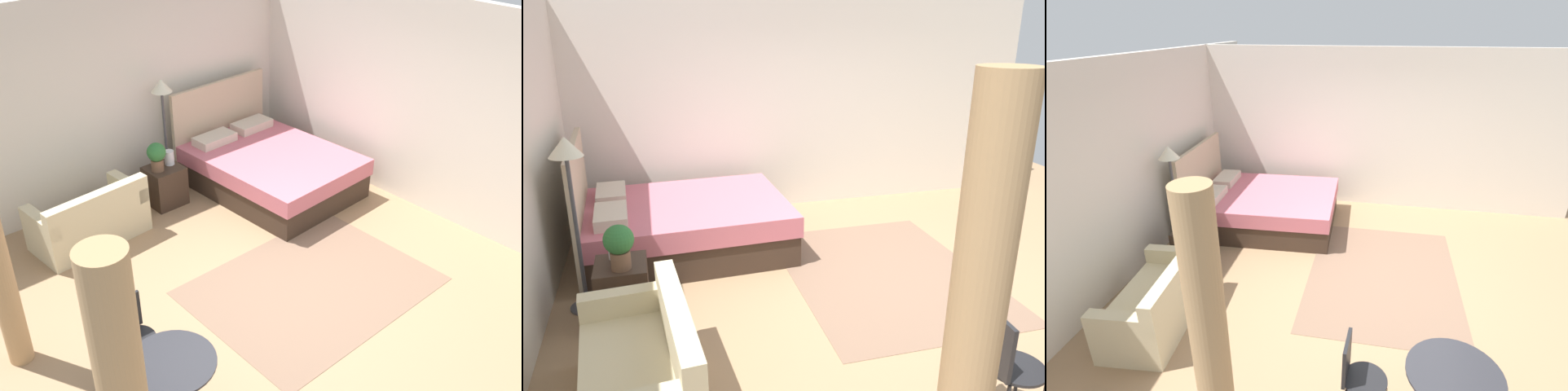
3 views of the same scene
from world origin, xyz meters
TOP-DOWN VIEW (x-y plane):
  - ground_plane at (0.00, 0.00)m, footprint 8.51×9.45m
  - wall_back at (0.00, 3.22)m, footprint 8.51×0.12m
  - wall_right at (2.76, 0.00)m, footprint 0.12×6.45m
  - area_rug at (0.36, -0.11)m, footprint 2.57×1.94m
  - bed at (1.52, 1.90)m, footprint 1.80×2.32m
  - couch at (-1.02, 2.33)m, footprint 1.40×0.82m
  - nightstand at (0.18, 2.49)m, footprint 0.47×0.44m
  - potted_plant at (0.08, 2.48)m, footprint 0.25×0.25m
  - vase at (0.30, 2.53)m, footprint 0.13×0.13m
  - floor_lamp at (0.47, 2.84)m, footprint 0.30×0.30m
  - balcony_table at (-1.82, -0.63)m, footprint 0.73×0.73m
  - cafe_chair_near_window at (-1.77, 0.10)m, footprint 0.40×0.40m

SIDE VIEW (x-z plane):
  - ground_plane at x=0.00m, z-range -0.02..0.00m
  - area_rug at x=0.36m, z-range 0.00..0.01m
  - nightstand at x=0.18m, z-range 0.00..0.54m
  - couch at x=-1.02m, z-range -0.10..0.67m
  - bed at x=1.52m, z-range -0.34..0.99m
  - balcony_table at x=-1.82m, z-range 0.14..0.84m
  - cafe_chair_near_window at x=-1.77m, z-range 0.09..0.90m
  - vase at x=0.30m, z-range 0.54..0.74m
  - potted_plant at x=0.08m, z-range 0.58..0.97m
  - floor_lamp at x=0.47m, z-range 0.48..2.10m
  - wall_back at x=0.00m, z-range 0.00..2.79m
  - wall_right at x=2.76m, z-range 0.00..2.79m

